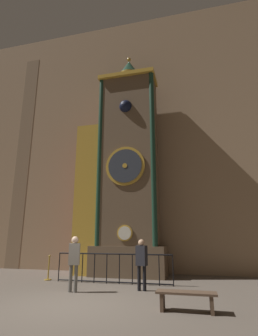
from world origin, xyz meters
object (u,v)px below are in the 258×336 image
at_px(visitor_bench, 186,297).
at_px(visitor_near, 74,258).
at_px(clock_tower, 121,172).
at_px(stanchion_post, 48,272).
at_px(visitor_far, 142,259).

bearing_deg(visitor_bench, visitor_near, 158.91).
relative_size(clock_tower, stanchion_post, 11.61).
distance_m(clock_tower, visitor_far, 5.04).
relative_size(stanchion_post, visitor_bench, 0.68).
xyz_separation_m(visitor_near, visitor_bench, (3.55, -1.37, -0.71)).
relative_size(visitor_near, visitor_far, 1.06).
bearing_deg(visitor_near, visitor_far, 0.31).
bearing_deg(visitor_bench, stanchion_post, 149.52).
height_order(visitor_near, stanchion_post, visitor_near).
relative_size(visitor_near, visitor_bench, 1.20).
distance_m(visitor_near, stanchion_post, 2.84).
distance_m(stanchion_post, visitor_bench, 6.43).
distance_m(visitor_far, stanchion_post, 4.27).
bearing_deg(clock_tower, visitor_far, -62.31).
xyz_separation_m(clock_tower, visitor_far, (1.57, -2.99, -3.74)).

